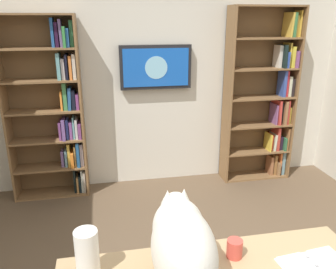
{
  "coord_description": "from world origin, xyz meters",
  "views": [
    {
      "loc": [
        0.61,
        1.7,
        1.92
      ],
      "look_at": [
        0.08,
        -1.03,
        0.98
      ],
      "focal_mm": 36.66,
      "sensor_mm": 36.0,
      "label": 1
    }
  ],
  "objects": [
    {
      "name": "open_binder",
      "position": [
        -0.36,
        0.49,
        0.78
      ],
      "size": [
        0.35,
        0.25,
        0.02
      ],
      "color": "white",
      "rests_on": "desk"
    },
    {
      "name": "coffee_mug",
      "position": [
        -0.0,
        0.33,
        0.82
      ],
      "size": [
        0.08,
        0.08,
        0.1
      ],
      "primitive_type": "cylinder",
      "color": "#D84C3F",
      "rests_on": "desk"
    },
    {
      "name": "bookshelf_right",
      "position": [
        1.14,
        -2.06,
        0.98
      ],
      "size": [
        0.8,
        0.28,
        1.97
      ],
      "color": "brown",
      "rests_on": "ground"
    },
    {
      "name": "bookshelf_left",
      "position": [
        -1.34,
        -2.06,
        1.01
      ],
      "size": [
        0.84,
        0.28,
        2.07
      ],
      "color": "brown",
      "rests_on": "ground"
    },
    {
      "name": "wall_back",
      "position": [
        0.0,
        -2.23,
        1.35
      ],
      "size": [
        4.52,
        0.06,
        2.7
      ],
      "primitive_type": "cube",
      "color": "silver",
      "rests_on": "ground"
    },
    {
      "name": "wall_mounted_tv",
      "position": [
        0.01,
        -2.15,
        1.41
      ],
      "size": [
        0.81,
        0.07,
        0.49
      ],
      "color": "black"
    },
    {
      "name": "paper_towel_roll",
      "position": [
        0.72,
        0.33,
        0.89
      ],
      "size": [
        0.11,
        0.11,
        0.24
      ],
      "primitive_type": "cylinder",
      "color": "white",
      "rests_on": "desk"
    },
    {
      "name": "cat",
      "position": [
        0.3,
        0.44,
        0.98
      ],
      "size": [
        0.3,
        0.6,
        0.4
      ],
      "color": "silver",
      "rests_on": "desk"
    }
  ]
}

